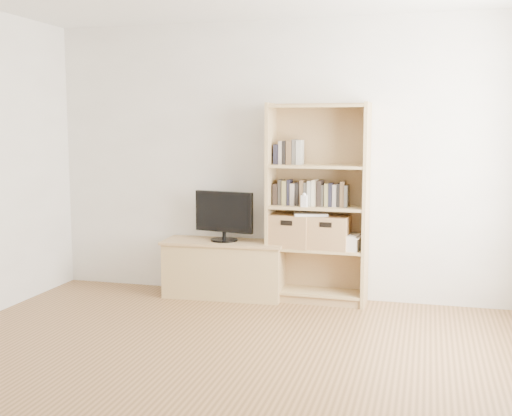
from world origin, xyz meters
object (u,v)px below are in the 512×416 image
at_px(television, 224,217).
at_px(laptop, 311,214).
at_px(baby_monitor, 304,201).
at_px(bookshelf, 317,204).
at_px(tv_stand, 224,270).
at_px(basket_left, 291,230).
at_px(basket_right, 329,232).

relative_size(television, laptop, 1.98).
height_order(baby_monitor, laptop, baby_monitor).
bearing_deg(laptop, bookshelf, 8.42).
distance_m(television, laptop, 0.83).
bearing_deg(tv_stand, laptop, -1.30).
xyz_separation_m(television, basket_left, (0.64, 0.05, -0.11)).
bearing_deg(television, laptop, 12.95).
distance_m(bookshelf, basket_left, 0.35).
xyz_separation_m(television, laptop, (0.82, 0.02, 0.05)).
bearing_deg(tv_stand, television, 0.00).
distance_m(baby_monitor, basket_left, 0.34).
xyz_separation_m(tv_stand, baby_monitor, (0.78, -0.05, 0.69)).
distance_m(baby_monitor, basket_right, 0.37).
distance_m(tv_stand, television, 0.51).
bearing_deg(bookshelf, baby_monitor, -135.00).
bearing_deg(basket_left, basket_right, 2.92).
bearing_deg(bookshelf, basket_right, -2.60).
bearing_deg(basket_left, tv_stand, -171.35).
relative_size(bookshelf, basket_right, 5.02).
height_order(tv_stand, basket_left, basket_left).
bearing_deg(laptop, television, 167.00).
relative_size(tv_stand, bookshelf, 0.61).
relative_size(bookshelf, baby_monitor, 17.34).
relative_size(television, basket_left, 1.63).
relative_size(basket_right, laptop, 1.21).
relative_size(bookshelf, television, 3.07).
distance_m(basket_left, basket_right, 0.36).
relative_size(tv_stand, laptop, 3.72).
bearing_deg(bookshelf, television, -175.53).
bearing_deg(tv_stand, baby_monitor, -6.72).
bearing_deg(tv_stand, basket_left, 1.41).
xyz_separation_m(bookshelf, basket_right, (0.11, -0.01, -0.26)).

